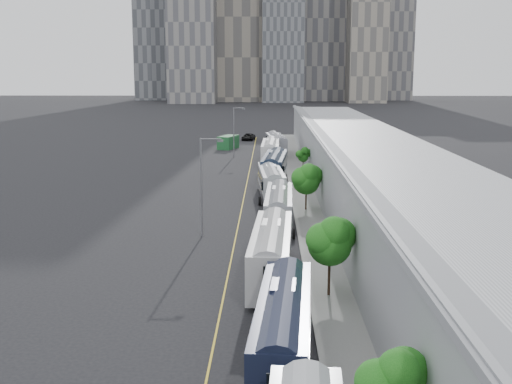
{
  "coord_description": "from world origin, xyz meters",
  "views": [
    {
      "loc": [
        1.44,
        -9.65,
        14.39
      ],
      "look_at": [
        0.18,
        51.32,
        3.0
      ],
      "focal_mm": 45.0,
      "sensor_mm": 36.0,
      "label": 1
    }
  ],
  "objects_px": {
    "bus_6": "(271,154)",
    "shipping_container": "(228,142)",
    "bus_5": "(274,170)",
    "bus_7": "(276,146)",
    "bus_1": "(284,335)",
    "bus_4": "(271,185)",
    "suv": "(248,137)",
    "bus_2": "(271,258)",
    "bus_3": "(279,212)",
    "street_lamp_near": "(204,180)",
    "street_lamp_far": "(235,128)"
  },
  "relations": [
    {
      "from": "bus_6",
      "to": "shipping_container",
      "type": "distance_m",
      "value": 22.85
    },
    {
      "from": "bus_5",
      "to": "bus_7",
      "type": "height_order",
      "value": "bus_5"
    },
    {
      "from": "bus_1",
      "to": "bus_4",
      "type": "bearing_deg",
      "value": 94.67
    },
    {
      "from": "shipping_container",
      "to": "suv",
      "type": "relative_size",
      "value": 1.06
    },
    {
      "from": "bus_2",
      "to": "suv",
      "type": "height_order",
      "value": "bus_2"
    },
    {
      "from": "bus_2",
      "to": "bus_5",
      "type": "relative_size",
      "value": 0.97
    },
    {
      "from": "bus_1",
      "to": "bus_3",
      "type": "relative_size",
      "value": 1.04
    },
    {
      "from": "bus_1",
      "to": "bus_3",
      "type": "bearing_deg",
      "value": 93.61
    },
    {
      "from": "bus_7",
      "to": "street_lamp_near",
      "type": "bearing_deg",
      "value": -102.42
    },
    {
      "from": "bus_4",
      "to": "bus_7",
      "type": "xyz_separation_m",
      "value": [
        0.99,
        39.43,
        0.05
      ]
    },
    {
      "from": "street_lamp_near",
      "to": "bus_4",
      "type": "bearing_deg",
      "value": 71.68
    },
    {
      "from": "bus_4",
      "to": "street_lamp_near",
      "type": "xyz_separation_m",
      "value": [
        -5.99,
        -18.08,
        3.56
      ]
    },
    {
      "from": "bus_3",
      "to": "suv",
      "type": "bearing_deg",
      "value": 95.79
    },
    {
      "from": "bus_5",
      "to": "shipping_container",
      "type": "relative_size",
      "value": 2.5
    },
    {
      "from": "bus_6",
      "to": "suv",
      "type": "distance_m",
      "value": 37.36
    },
    {
      "from": "bus_4",
      "to": "street_lamp_near",
      "type": "bearing_deg",
      "value": -112.12
    },
    {
      "from": "suv",
      "to": "bus_1",
      "type": "bearing_deg",
      "value": -78.83
    },
    {
      "from": "street_lamp_near",
      "to": "suv",
      "type": "xyz_separation_m",
      "value": [
        1.26,
        82.56,
        -4.36
      ]
    },
    {
      "from": "bus_4",
      "to": "street_lamp_far",
      "type": "height_order",
      "value": "street_lamp_far"
    },
    {
      "from": "shipping_container",
      "to": "bus_5",
      "type": "bearing_deg",
      "value": -59.28
    },
    {
      "from": "bus_2",
      "to": "bus_6",
      "type": "relative_size",
      "value": 1.0
    },
    {
      "from": "suv",
      "to": "bus_4",
      "type": "bearing_deg",
      "value": -77.43
    },
    {
      "from": "bus_6",
      "to": "suv",
      "type": "xyz_separation_m",
      "value": [
        -4.72,
        37.05,
        -0.92
      ]
    },
    {
      "from": "suv",
      "to": "shipping_container",
      "type": "bearing_deg",
      "value": -93.71
    },
    {
      "from": "bus_5",
      "to": "street_lamp_near",
      "type": "distance_m",
      "value": 29.65
    },
    {
      "from": "bus_1",
      "to": "bus_5",
      "type": "distance_m",
      "value": 54.19
    },
    {
      "from": "bus_6",
      "to": "bus_5",
      "type": "bearing_deg",
      "value": -86.91
    },
    {
      "from": "bus_7",
      "to": "street_lamp_near",
      "type": "xyz_separation_m",
      "value": [
        -6.98,
        -57.51,
        3.51
      ]
    },
    {
      "from": "bus_3",
      "to": "bus_4",
      "type": "distance_m",
      "value": 14.55
    },
    {
      "from": "bus_7",
      "to": "shipping_container",
      "type": "height_order",
      "value": "bus_7"
    },
    {
      "from": "bus_2",
      "to": "suv",
      "type": "bearing_deg",
      "value": 95.48
    },
    {
      "from": "bus_2",
      "to": "suv",
      "type": "distance_m",
      "value": 94.8
    },
    {
      "from": "bus_3",
      "to": "street_lamp_near",
      "type": "relative_size",
      "value": 1.4
    },
    {
      "from": "bus_4",
      "to": "street_lamp_far",
      "type": "bearing_deg",
      "value": 95.66
    },
    {
      "from": "bus_1",
      "to": "bus_3",
      "type": "distance_m",
      "value": 29.0
    },
    {
      "from": "bus_1",
      "to": "street_lamp_far",
      "type": "bearing_deg",
      "value": 98.72
    },
    {
      "from": "bus_4",
      "to": "street_lamp_far",
      "type": "relative_size",
      "value": 1.47
    },
    {
      "from": "bus_7",
      "to": "suv",
      "type": "height_order",
      "value": "bus_7"
    },
    {
      "from": "bus_5",
      "to": "suv",
      "type": "bearing_deg",
      "value": 99.96
    },
    {
      "from": "bus_7",
      "to": "street_lamp_near",
      "type": "height_order",
      "value": "street_lamp_near"
    },
    {
      "from": "bus_2",
      "to": "street_lamp_far",
      "type": "distance_m",
      "value": 67.37
    },
    {
      "from": "bus_1",
      "to": "street_lamp_near",
      "type": "height_order",
      "value": "street_lamp_near"
    },
    {
      "from": "bus_5",
      "to": "street_lamp_far",
      "type": "bearing_deg",
      "value": 108.63
    },
    {
      "from": "bus_2",
      "to": "bus_3",
      "type": "distance_m",
      "value": 15.68
    },
    {
      "from": "bus_3",
      "to": "street_lamp_far",
      "type": "height_order",
      "value": "street_lamp_far"
    },
    {
      "from": "bus_2",
      "to": "bus_7",
      "type": "bearing_deg",
      "value": 91.8
    },
    {
      "from": "bus_1",
      "to": "bus_4",
      "type": "xyz_separation_m",
      "value": [
        -0.53,
        43.53,
        -0.04
      ]
    },
    {
      "from": "bus_3",
      "to": "street_lamp_far",
      "type": "xyz_separation_m",
      "value": [
        -6.85,
        51.35,
        3.43
      ]
    },
    {
      "from": "bus_6",
      "to": "shipping_container",
      "type": "height_order",
      "value": "bus_6"
    },
    {
      "from": "bus_2",
      "to": "street_lamp_far",
      "type": "height_order",
      "value": "street_lamp_far"
    }
  ]
}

